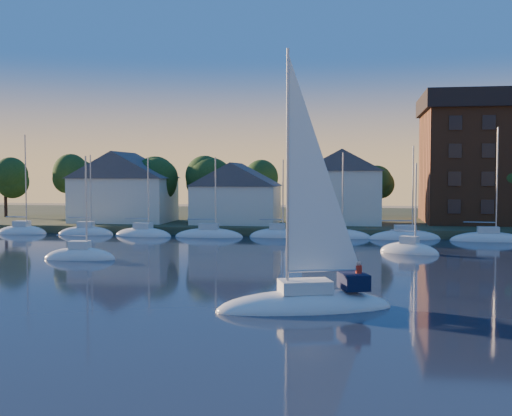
% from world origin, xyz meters
% --- Properties ---
extents(ground, '(260.00, 260.00, 0.00)m').
position_xyz_m(ground, '(0.00, 0.00, 0.00)').
color(ground, black).
rests_on(ground, ground).
extents(shoreline_land, '(160.00, 50.00, 2.00)m').
position_xyz_m(shoreline_land, '(0.00, 75.00, 0.00)').
color(shoreline_land, '#303921').
rests_on(shoreline_land, ground).
extents(wooden_dock, '(120.00, 3.00, 1.00)m').
position_xyz_m(wooden_dock, '(0.00, 52.00, 0.00)').
color(wooden_dock, brown).
rests_on(wooden_dock, ground).
extents(clubhouse_west, '(13.65, 9.45, 9.64)m').
position_xyz_m(clubhouse_west, '(-22.00, 58.00, 5.93)').
color(clubhouse_west, silver).
rests_on(clubhouse_west, shoreline_land).
extents(clubhouse_centre, '(11.55, 8.40, 8.08)m').
position_xyz_m(clubhouse_centre, '(-6.00, 57.00, 5.13)').
color(clubhouse_centre, silver).
rests_on(clubhouse_centre, shoreline_land).
extents(clubhouse_east, '(10.50, 8.40, 9.80)m').
position_xyz_m(clubhouse_east, '(8.00, 59.00, 6.00)').
color(clubhouse_east, silver).
rests_on(clubhouse_east, shoreline_land).
extents(tree_line, '(93.40, 5.40, 8.90)m').
position_xyz_m(tree_line, '(2.00, 63.00, 7.18)').
color(tree_line, '#372219').
rests_on(tree_line, shoreline_land).
extents(moored_fleet, '(79.50, 2.40, 12.05)m').
position_xyz_m(moored_fleet, '(-4.00, 49.00, 0.10)').
color(moored_fleet, silver).
rests_on(moored_fleet, ground).
extents(hero_sailboat, '(10.64, 6.37, 15.56)m').
position_xyz_m(hero_sailboat, '(7.38, 9.05, 0.64)').
color(hero_sailboat, silver).
rests_on(hero_sailboat, ground).
extents(drifting_sailboat_left, '(6.61, 2.84, 10.28)m').
position_xyz_m(drifting_sailboat_left, '(-14.31, 26.82, 0.10)').
color(drifting_sailboat_left, silver).
rests_on(drifting_sailboat_left, ground).
extents(drifting_sailboat_right, '(6.17, 4.22, 9.73)m').
position_xyz_m(drifting_sailboat_right, '(14.94, 35.91, 0.10)').
color(drifting_sailboat_right, silver).
rests_on(drifting_sailboat_right, ground).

